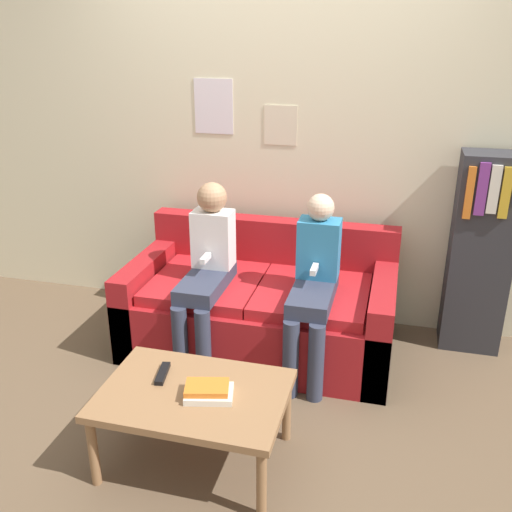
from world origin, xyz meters
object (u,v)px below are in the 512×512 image
coffee_table (194,399)px  bookshelf (480,253)px  couch (261,308)px  tv_remote (163,373)px  person_right (314,281)px  person_left (207,266)px

coffee_table → bookshelf: (1.34, 1.46, 0.29)m
couch → coffee_table: (-0.04, -1.11, 0.08)m
couch → bookshelf: size_ratio=1.31×
coffee_table → tv_remote: size_ratio=4.87×
person_right → bookshelf: bookshelf is taller
person_right → coffee_table: bearing=-113.7°
person_left → person_right: (0.65, -0.01, -0.02)m
couch → person_right: 0.52m
person_right → tv_remote: bearing=-125.3°
coffee_table → person_left: size_ratio=0.79×
bookshelf → person_left: bearing=-161.1°
person_left → bookshelf: bookshelf is taller
person_left → tv_remote: bearing=-85.8°
person_right → bookshelf: 1.09m
tv_remote → bookshelf: bookshelf is taller
couch → tv_remote: couch is taller
couch → person_left: bearing=-145.9°
coffee_table → person_left: person_left is taller
person_right → tv_remote: 1.03m
couch → person_right: (0.36, -0.20, 0.32)m
coffee_table → bookshelf: bookshelf is taller
couch → person_left: (-0.29, -0.19, 0.34)m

